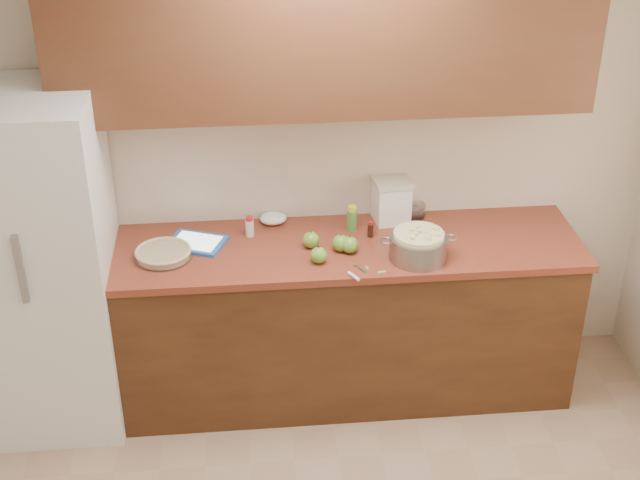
{
  "coord_description": "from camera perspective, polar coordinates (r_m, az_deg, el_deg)",
  "views": [
    {
      "loc": [
        -0.42,
        -2.48,
        3.2
      ],
      "look_at": [
        -0.04,
        1.43,
        0.98
      ],
      "focal_mm": 50.0,
      "sensor_mm": 36.0,
      "label": 1
    }
  ],
  "objects": [
    {
      "name": "paring_knife",
      "position": [
        4.32,
        2.24,
        -2.26
      ],
      "size": [
        0.1,
        0.16,
        0.02
      ],
      "rotation": [
        0.0,
        0.0,
        0.52
      ],
      "color": "gray",
      "rests_on": "counter_run"
    },
    {
      "name": "upper_cabinets",
      "position": [
        4.31,
        0.3,
        12.68
      ],
      "size": [
        2.6,
        0.34,
        0.7
      ],
      "primitive_type": "cube",
      "color": "#4F2D18",
      "rests_on": "room_shell"
    },
    {
      "name": "flour_canister",
      "position": [
        4.78,
        4.58,
        2.59
      ],
      "size": [
        0.21,
        0.21,
        0.24
      ],
      "rotation": [
        0.0,
        0.0,
        0.11
      ],
      "color": "white",
      "rests_on": "counter_run"
    },
    {
      "name": "apple_left",
      "position": [
        4.54,
        -0.58,
        0.01
      ],
      "size": [
        0.09,
        0.09,
        0.1
      ],
      "color": "#60962B",
      "rests_on": "counter_run"
    },
    {
      "name": "colander",
      "position": [
        4.46,
        6.31,
        -0.38
      ],
      "size": [
        0.39,
        0.29,
        0.14
      ],
      "rotation": [
        0.0,
        0.0,
        -0.11
      ],
      "color": "gray",
      "rests_on": "counter_run"
    },
    {
      "name": "peel_b",
      "position": [
        4.36,
        3.97,
        -2.06
      ],
      "size": [
        0.04,
        0.02,
        0.0
      ],
      "primitive_type": "cube",
      "rotation": [
        0.0,
        0.0,
        0.21
      ],
      "color": "#78A952",
      "rests_on": "counter_run"
    },
    {
      "name": "peel_a",
      "position": [
        4.48,
        0.07,
        -1.06
      ],
      "size": [
        0.03,
        0.01,
        0.0
      ],
      "primitive_type": "cube",
      "rotation": [
        0.0,
        0.0,
        -0.04
      ],
      "color": "#78A952",
      "rests_on": "counter_run"
    },
    {
      "name": "apple_front",
      "position": [
        4.41,
        -0.08,
        -0.98
      ],
      "size": [
        0.08,
        0.08,
        0.1
      ],
      "color": "#60962B",
      "rests_on": "counter_run"
    },
    {
      "name": "apple_center",
      "position": [
        4.51,
        1.33,
        -0.2
      ],
      "size": [
        0.09,
        0.09,
        0.1
      ],
      "color": "#60962B",
      "rests_on": "counter_run"
    },
    {
      "name": "pie",
      "position": [
        4.53,
        -10.01,
        -0.85
      ],
      "size": [
        0.29,
        0.29,
        0.05
      ],
      "rotation": [
        0.0,
        0.0,
        0.1
      ],
      "color": "silver",
      "rests_on": "counter_run"
    },
    {
      "name": "room_shell",
      "position": [
        3.15,
        3.29,
        -7.61
      ],
      "size": [
        3.6,
        3.6,
        3.6
      ],
      "color": "tan",
      "rests_on": "ground"
    },
    {
      "name": "apple_extra",
      "position": [
        4.5,
        1.92,
        -0.31
      ],
      "size": [
        0.09,
        0.09,
        0.1
      ],
      "color": "#60962B",
      "rests_on": "counter_run"
    },
    {
      "name": "peel_c",
      "position": [
        4.39,
        3.03,
        -1.79
      ],
      "size": [
        0.02,
        0.03,
        0.0
      ],
      "primitive_type": "cube",
      "rotation": [
        0.0,
        0.0,
        -1.39
      ],
      "color": "#78A952",
      "rests_on": "counter_run"
    },
    {
      "name": "fridge",
      "position": [
        4.66,
        -17.41,
        -1.58
      ],
      "size": [
        0.7,
        0.7,
        1.8
      ],
      "primitive_type": "cube",
      "color": "white",
      "rests_on": "ground"
    },
    {
      "name": "tablet",
      "position": [
        4.63,
        -7.92,
        -0.18
      ],
      "size": [
        0.34,
        0.3,
        0.02
      ],
      "rotation": [
        0.0,
        0.0,
        -0.38
      ],
      "color": "blue",
      "rests_on": "counter_run"
    },
    {
      "name": "mixing_bowl",
      "position": [
        4.87,
        5.7,
        1.95
      ],
      "size": [
        0.19,
        0.19,
        0.07
      ],
      "rotation": [
        0.0,
        0.0,
        -0.07
      ],
      "color": "silver",
      "rests_on": "counter_run"
    },
    {
      "name": "counter_run",
      "position": [
        4.83,
        0.44,
        -5.05
      ],
      "size": [
        2.64,
        0.68,
        0.92
      ],
      "color": "#4E2D16",
      "rests_on": "ground"
    },
    {
      "name": "cinnamon_shaker",
      "position": [
        4.66,
        -4.53,
        0.86
      ],
      "size": [
        0.04,
        0.04,
        0.11
      ],
      "rotation": [
        0.0,
        0.0,
        0.1
      ],
      "color": "beige",
      "rests_on": "counter_run"
    },
    {
      "name": "paper_towel",
      "position": [
        4.78,
        -3.02,
        1.39
      ],
      "size": [
        0.15,
        0.13,
        0.06
      ],
      "primitive_type": "ellipsoid",
      "rotation": [
        0.0,
        0.0,
        -0.1
      ],
      "color": "white",
      "rests_on": "counter_run"
    },
    {
      "name": "vanilla_bottle",
      "position": [
        4.65,
        3.25,
        0.68
      ],
      "size": [
        0.03,
        0.03,
        0.09
      ],
      "rotation": [
        0.0,
        0.0,
        -0.37
      ],
      "color": "black",
      "rests_on": "counter_run"
    },
    {
      "name": "lemon_bottle",
      "position": [
        4.69,
        2.06,
        1.36
      ],
      "size": [
        0.05,
        0.05,
        0.14
      ],
      "rotation": [
        0.0,
        0.0,
        0.16
      ],
      "color": "#4C8C38",
      "rests_on": "counter_run"
    }
  ]
}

